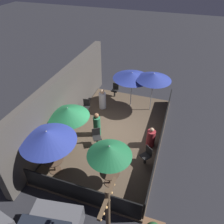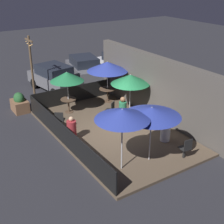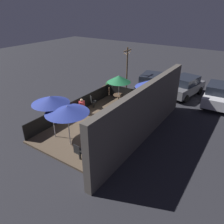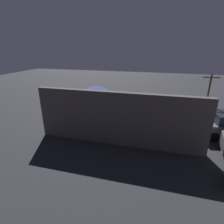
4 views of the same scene
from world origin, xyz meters
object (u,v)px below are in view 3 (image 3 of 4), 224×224
Objects in this scene: patio_umbrella_1 at (152,83)px; parked_car_2 at (218,94)px; patron_2 at (103,137)px; parked_car_1 at (185,86)px; dining_table_1 at (151,103)px; patron_0 at (118,115)px; patio_chair_0 at (123,134)px; patio_umbrella_4 at (141,96)px; patio_chair_1 at (79,151)px; light_post at (127,68)px; planter_box at (109,88)px; parked_car_0 at (151,83)px; patron_1 at (82,107)px; patio_umbrella_0 at (119,79)px; patio_umbrella_3 at (67,109)px; patio_umbrella_2 at (50,100)px; patio_chair_2 at (93,101)px; dining_table_0 at (119,97)px; patio_chair_3 at (120,112)px.

patio_umbrella_1 reaches higher than parked_car_2.
parked_car_1 is at bearing 146.88° from patron_2.
patron_0 reaches higher than dining_table_1.
patio_chair_0 is 2.00m from patron_0.
patio_chair_1 is at bearing -8.87° from patio_umbrella_4.
light_post is 7.24m from parked_car_2.
patio_umbrella_4 is at bearing 53.17° from planter_box.
patio_chair_0 reaches higher than dining_table_1.
patron_2 is 0.34× the size of light_post.
patio_chair_0 is 0.23× the size of parked_car_0.
patron_0 reaches higher than patron_1.
patio_umbrella_0 is at bearing 29.68° from patio_chair_0.
patron_1 is at bearing -149.37° from patio_umbrella_3.
parked_car_0 is at bearing -60.53° from parked_car_1.
patio_umbrella_2 is 4.17m from patron_0.
patio_chair_2 is at bearing 52.67° from patio_chair_0.
patio_chair_2 is (-2.58, -4.11, -0.02)m from patio_chair_0.
patio_chair_0 is (4.17, 2.91, -0.06)m from dining_table_0.
patio_chair_1 is 9.78m from light_post.
patio_umbrella_2 is 2.21× the size of patron_1.
patio_umbrella_1 is 2.57× the size of patio_chair_1.
patio_umbrella_2 is at bearing -36.89° from parked_car_2.
parked_car_1 reaches higher than patron_1.
light_post reaches higher than dining_table_0.
patio_chair_2 is 0.23× the size of parked_car_0.
parked_car_1 is (-2.91, 5.52, 0.38)m from planter_box.
patron_1 is at bearing -51.67° from patio_umbrella_1.
patio_umbrella_4 reaches higher than dining_table_0.
dining_table_1 is at bearing 77.86° from patron_0.
patron_1 is 4.61m from planter_box.
patron_0 is (0.68, 0.25, 0.10)m from patio_chair_3.
parked_car_1 is at bearing 158.82° from patio_umbrella_2.
parked_car_0 is (-5.58, -1.81, -1.12)m from patio_umbrella_4.
patio_umbrella_3 is at bearing -17.03° from dining_table_1.
patio_umbrella_4 reaches higher than parked_car_1.
dining_table_1 is at bearing -0.90° from parked_car_1.
parked_car_0 is 0.99× the size of parked_car_1.
patio_chair_2 is (1.74, -3.72, -1.56)m from patio_umbrella_1.
dining_table_0 is 2.39m from patio_chair_3.
patio_umbrella_3 reaches higher than patron_1.
patio_chair_0 is at bearing 7.35° from parked_car_1.
patron_0 is (-3.94, -0.30, 0.14)m from patio_chair_1.
patio_umbrella_4 is at bearing 4.56° from patio_umbrella_1.
planter_box is at bearing -126.83° from patio_umbrella_4.
patio_umbrella_2 is 6.90m from dining_table_1.
patron_2 is (-0.73, 2.82, -1.70)m from patio_umbrella_2.
patio_umbrella_1 is 3.27m from patron_0.
patio_umbrella_4 is 2.57× the size of dining_table_0.
dining_table_1 is (-1.93, -0.15, -1.22)m from patio_umbrella_4.
patio_chair_1 is (6.59, 1.92, -1.47)m from patio_umbrella_0.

